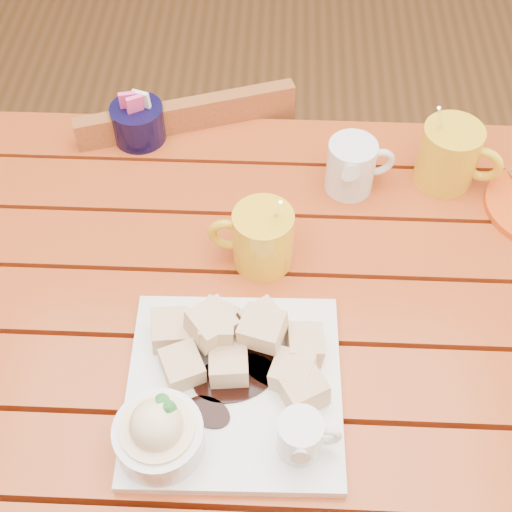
{
  "coord_description": "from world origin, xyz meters",
  "views": [
    {
      "loc": [
        0.08,
        -0.57,
        1.58
      ],
      "look_at": [
        0.06,
        0.03,
        0.82
      ],
      "focal_mm": 50.0,
      "sensor_mm": 36.0,
      "label": 1
    }
  ],
  "objects_px": {
    "coffee_mug_left": "(261,237)",
    "chair_far": "(189,204)",
    "table": "(218,344)",
    "dessert_plate": "(220,390)",
    "coffee_mug_right": "(450,155)"
  },
  "relations": [
    {
      "from": "table",
      "to": "dessert_plate",
      "type": "xyz_separation_m",
      "value": [
        0.02,
        -0.15,
        0.14
      ]
    },
    {
      "from": "table",
      "to": "coffee_mug_left",
      "type": "height_order",
      "value": "coffee_mug_left"
    },
    {
      "from": "dessert_plate",
      "to": "coffee_mug_left",
      "type": "bearing_deg",
      "value": 79.76
    },
    {
      "from": "table",
      "to": "coffee_mug_left",
      "type": "distance_m",
      "value": 0.19
    },
    {
      "from": "coffee_mug_left",
      "to": "coffee_mug_right",
      "type": "height_order",
      "value": "coffee_mug_right"
    },
    {
      "from": "dessert_plate",
      "to": "coffee_mug_left",
      "type": "height_order",
      "value": "coffee_mug_left"
    },
    {
      "from": "dessert_plate",
      "to": "coffee_mug_left",
      "type": "xyz_separation_m",
      "value": [
        0.04,
        0.23,
        0.02
      ]
    },
    {
      "from": "table",
      "to": "chair_far",
      "type": "xyz_separation_m",
      "value": [
        -0.11,
        0.46,
        -0.19
      ]
    },
    {
      "from": "coffee_mug_left",
      "to": "coffee_mug_right",
      "type": "xyz_separation_m",
      "value": [
        0.29,
        0.18,
        0.0
      ]
    },
    {
      "from": "coffee_mug_left",
      "to": "table",
      "type": "bearing_deg",
      "value": -121.31
    },
    {
      "from": "coffee_mug_left",
      "to": "chair_far",
      "type": "height_order",
      "value": "coffee_mug_left"
    },
    {
      "from": "coffee_mug_left",
      "to": "chair_far",
      "type": "relative_size",
      "value": 0.18
    },
    {
      "from": "dessert_plate",
      "to": "chair_far",
      "type": "distance_m",
      "value": 0.71
    },
    {
      "from": "dessert_plate",
      "to": "table",
      "type": "bearing_deg",
      "value": 97.68
    },
    {
      "from": "table",
      "to": "dessert_plate",
      "type": "relative_size",
      "value": 4.29
    }
  ]
}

